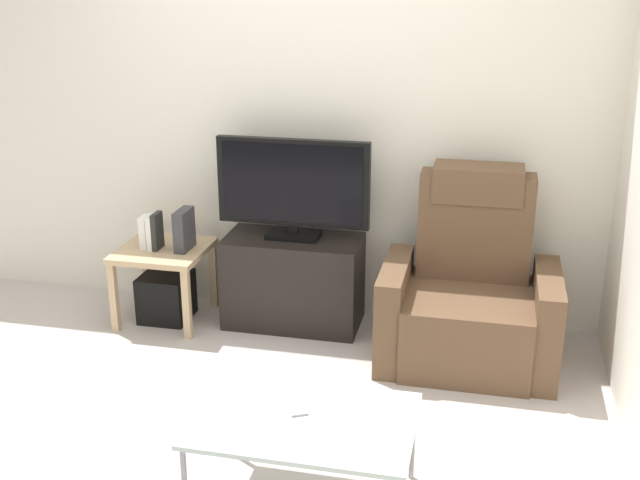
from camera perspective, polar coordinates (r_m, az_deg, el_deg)
ground_plane at (r=4.26m, az=-4.62°, el=-10.91°), size 6.40×6.40×0.00m
wall_back at (r=4.84m, az=-1.09°, el=9.38°), size 6.40×0.06×2.60m
tv_stand at (r=4.87m, az=-1.96°, el=-3.00°), size 0.84×0.43×0.57m
television at (r=4.69m, az=-1.99°, el=3.95°), size 0.93×0.20×0.61m
recliner_armchair at (r=4.51m, az=10.88°, el=-4.07°), size 0.98×0.78×1.08m
side_table at (r=4.99m, az=-11.36°, el=-1.40°), size 0.54×0.54×0.48m
subwoofer_box at (r=5.08m, az=-11.17°, el=-4.07°), size 0.30×0.30×0.30m
book_leftmost at (r=4.95m, az=-12.65°, el=0.57°), size 0.04×0.10×0.21m
book_middle at (r=4.93m, az=-12.13°, el=0.56°), size 0.04×0.12×0.21m
book_rightmost at (r=4.91m, az=-11.82°, el=0.64°), size 0.03×0.12×0.23m
game_console at (r=4.87m, az=-9.91°, el=0.75°), size 0.07×0.20×0.25m
coffee_table at (r=3.26m, az=-1.16°, el=-13.28°), size 0.90×0.60×0.41m
cell_phone at (r=3.31m, az=-1.77°, el=-12.03°), size 0.13×0.17×0.01m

